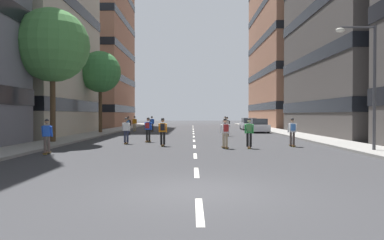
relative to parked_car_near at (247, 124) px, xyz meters
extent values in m
plane|color=#333335|center=(-7.10, -11.50, -0.70)|extent=(154.02, 154.02, 0.00)
cube|color=gray|center=(-16.75, -8.29, -0.63)|extent=(2.71, 70.59, 0.14)
cube|color=gray|center=(2.55, -8.29, -0.63)|extent=(2.71, 70.59, 0.14)
cube|color=silver|center=(-7.10, -39.17, -0.70)|extent=(0.16, 2.20, 0.01)
cube|color=silver|center=(-7.10, -34.17, -0.70)|extent=(0.16, 2.20, 0.01)
cube|color=silver|center=(-7.10, -29.17, -0.70)|extent=(0.16, 2.20, 0.01)
cube|color=silver|center=(-7.10, -24.17, -0.70)|extent=(0.16, 2.20, 0.01)
cube|color=silver|center=(-7.10, -19.17, -0.70)|extent=(0.16, 2.20, 0.01)
cube|color=silver|center=(-7.10, -14.17, -0.70)|extent=(0.16, 2.20, 0.01)
cube|color=silver|center=(-7.10, -9.17, -0.70)|extent=(0.16, 2.20, 0.01)
cube|color=silver|center=(-7.10, -4.17, -0.70)|extent=(0.16, 2.20, 0.01)
cube|color=silver|center=(-7.10, 0.83, -0.70)|extent=(0.16, 2.20, 0.01)
cube|color=silver|center=(-7.10, 5.83, -0.70)|extent=(0.16, 2.20, 0.01)
cube|color=silver|center=(-7.10, 10.83, -0.70)|extent=(0.16, 2.20, 0.01)
cube|color=silver|center=(-7.10, 15.83, -0.70)|extent=(0.16, 2.20, 0.01)
cube|color=#BCB29E|center=(-24.91, -11.77, 8.64)|extent=(13.61, 16.37, 18.67)
cube|color=black|center=(-24.91, -11.77, 2.10)|extent=(13.73, 16.49, 1.10)
cube|color=black|center=(-24.91, -11.77, 6.77)|extent=(13.73, 16.49, 1.10)
cube|color=black|center=(-24.91, -11.77, 11.44)|extent=(13.73, 16.49, 1.10)
cube|color=#9E6B51|center=(-24.91, 13.58, 18.19)|extent=(13.61, 18.15, 37.78)
cube|color=black|center=(-24.91, 13.58, 2.13)|extent=(13.73, 18.27, 1.10)
cube|color=black|center=(-24.91, 13.58, 6.86)|extent=(13.73, 18.27, 1.10)
cube|color=black|center=(-24.91, 13.58, 11.58)|extent=(13.73, 18.27, 1.10)
cube|color=black|center=(-24.91, 13.58, 16.30)|extent=(13.73, 18.27, 1.10)
cube|color=black|center=(10.71, -11.77, 2.01)|extent=(13.73, 19.16, 1.10)
cube|color=black|center=(10.71, -11.77, 6.52)|extent=(13.73, 19.16, 1.10)
cube|color=black|center=(10.71, -11.77, 11.03)|extent=(13.73, 19.16, 1.10)
cube|color=#9E6B51|center=(10.71, 13.58, 12.65)|extent=(13.61, 23.68, 26.69)
cube|color=black|center=(10.71, 13.58, 2.50)|extent=(13.73, 23.80, 1.10)
cube|color=black|center=(10.71, 13.58, 7.84)|extent=(13.73, 23.80, 1.10)
cube|color=black|center=(10.71, 13.58, 13.18)|extent=(13.73, 23.80, 1.10)
cube|color=black|center=(10.71, 13.58, 18.52)|extent=(13.73, 23.80, 1.10)
cube|color=#B2B7BF|center=(0.00, 0.04, -0.17)|extent=(1.80, 4.40, 0.70)
cube|color=#2D3338|center=(0.00, -0.11, 0.50)|extent=(1.60, 2.10, 0.64)
cylinder|color=black|center=(-0.80, 1.49, -0.38)|extent=(0.22, 0.64, 0.64)
cylinder|color=black|center=(0.80, 1.49, -0.38)|extent=(0.22, 0.64, 0.64)
cylinder|color=black|center=(-0.80, -1.41, -0.38)|extent=(0.22, 0.64, 0.64)
cylinder|color=black|center=(0.80, -1.41, -0.38)|extent=(0.22, 0.64, 0.64)
cube|color=silver|center=(0.00, -6.73, -0.17)|extent=(1.80, 4.40, 0.70)
cube|color=#2D3338|center=(0.00, -6.88, 0.50)|extent=(1.60, 2.10, 0.64)
cylinder|color=black|center=(-0.80, -5.28, -0.38)|extent=(0.22, 0.64, 0.64)
cylinder|color=black|center=(0.80, -5.28, -0.38)|extent=(0.22, 0.64, 0.64)
cylinder|color=black|center=(-0.80, -8.18, -0.38)|extent=(0.22, 0.64, 0.64)
cylinder|color=black|center=(0.80, -8.18, -0.38)|extent=(0.22, 0.64, 0.64)
cylinder|color=#4C3823|center=(-16.75, -8.86, 1.82)|extent=(0.36, 0.36, 4.76)
sphere|color=#387A3D|center=(-16.75, -8.86, 5.69)|extent=(4.25, 4.25, 4.25)
cylinder|color=#4C3823|center=(-16.75, -21.78, 1.85)|extent=(0.36, 0.36, 4.82)
sphere|color=#478442|center=(-16.75, -21.78, 6.00)|extent=(4.98, 4.98, 4.98)
cylinder|color=#3F3F44|center=(2.28, -27.60, 2.69)|extent=(0.16, 0.16, 6.50)
cylinder|color=#3F3F44|center=(1.38, -27.60, 5.84)|extent=(1.80, 0.10, 0.10)
ellipsoid|color=silver|center=(0.48, -27.60, 5.69)|extent=(0.50, 0.30, 0.24)
cube|color=brown|center=(-13.60, -10.38, -0.62)|extent=(0.27, 0.91, 0.02)
cylinder|color=#D8BF4C|center=(-13.58, -10.06, -0.66)|extent=(0.19, 0.08, 0.07)
cylinder|color=#D8BF4C|center=(-13.63, -10.70, -0.66)|extent=(0.19, 0.08, 0.07)
cylinder|color=#2D334C|center=(-13.69, -10.38, -0.21)|extent=(0.15, 0.15, 0.80)
cylinder|color=#2D334C|center=(-13.51, -10.39, -0.21)|extent=(0.15, 0.15, 0.80)
cube|color=black|center=(-13.60, -10.38, 0.47)|extent=(0.34, 0.23, 0.55)
cylinder|color=black|center=(-13.82, -10.32, 0.44)|extent=(0.11, 0.24, 0.55)
cylinder|color=black|center=(-13.38, -10.35, 0.44)|extent=(0.11, 0.24, 0.55)
sphere|color=#997051|center=(-13.60, -10.36, 0.92)|extent=(0.22, 0.22, 0.22)
sphere|color=black|center=(-13.60, -10.36, 0.97)|extent=(0.21, 0.21, 0.21)
cube|color=#3F72BF|center=(-13.62, -10.56, 0.50)|extent=(0.27, 0.18, 0.40)
cube|color=brown|center=(-11.88, -4.59, -0.62)|extent=(0.39, 0.92, 0.02)
cylinder|color=#D8BF4C|center=(-11.94, -4.28, -0.66)|extent=(0.19, 0.11, 0.07)
cylinder|color=#D8BF4C|center=(-11.81, -4.91, -0.66)|extent=(0.19, 0.11, 0.07)
cylinder|color=black|center=(-11.96, -4.61, -0.21)|extent=(0.17, 0.17, 0.80)
cylinder|color=black|center=(-11.79, -4.57, -0.21)|extent=(0.17, 0.17, 0.80)
cube|color=blue|center=(-11.88, -4.59, 0.47)|extent=(0.36, 0.26, 0.55)
cylinder|color=blue|center=(-12.10, -4.59, 0.44)|extent=(0.14, 0.24, 0.55)
cylinder|color=blue|center=(-11.67, -4.50, 0.44)|extent=(0.14, 0.24, 0.55)
sphere|color=beige|center=(-11.88, -4.57, 0.92)|extent=(0.22, 0.22, 0.22)
sphere|color=black|center=(-11.88, -4.57, 0.97)|extent=(0.21, 0.21, 0.21)
cube|color=brown|center=(-5.32, -25.39, -0.62)|extent=(0.40, 0.92, 0.02)
cylinder|color=#D8BF4C|center=(-5.39, -25.08, -0.66)|extent=(0.19, 0.11, 0.07)
cylinder|color=#D8BF4C|center=(-5.25, -25.70, -0.66)|extent=(0.19, 0.11, 0.07)
cylinder|color=tan|center=(-5.41, -25.41, -0.21)|extent=(0.17, 0.17, 0.80)
cylinder|color=tan|center=(-5.23, -25.37, -0.21)|extent=(0.17, 0.17, 0.80)
cube|color=white|center=(-5.32, -25.39, 0.47)|extent=(0.36, 0.27, 0.55)
cylinder|color=white|center=(-5.54, -25.39, 0.44)|extent=(0.14, 0.24, 0.55)
cylinder|color=white|center=(-5.11, -25.29, 0.44)|extent=(0.14, 0.24, 0.55)
sphere|color=tan|center=(-5.32, -25.37, 0.92)|extent=(0.22, 0.22, 0.22)
sphere|color=black|center=(-5.32, -25.37, 0.97)|extent=(0.21, 0.21, 0.21)
cube|color=#A52626|center=(-5.28, -25.57, 0.50)|extent=(0.29, 0.21, 0.40)
cube|color=brown|center=(-9.09, -23.82, -0.62)|extent=(0.23, 0.91, 0.02)
cylinder|color=#D8BF4C|center=(-9.10, -23.50, -0.66)|extent=(0.18, 0.08, 0.07)
cylinder|color=#D8BF4C|center=(-9.08, -24.14, -0.66)|extent=(0.18, 0.08, 0.07)
cylinder|color=black|center=(-9.18, -23.83, -0.21)|extent=(0.14, 0.14, 0.80)
cylinder|color=black|center=(-9.00, -23.82, -0.21)|extent=(0.14, 0.14, 0.80)
cube|color=orange|center=(-9.09, -23.82, 0.47)|extent=(0.33, 0.21, 0.55)
cylinder|color=orange|center=(-9.31, -23.78, 0.44)|extent=(0.10, 0.23, 0.55)
cylinder|color=orange|center=(-8.87, -23.77, 0.44)|extent=(0.10, 0.23, 0.55)
sphere|color=#997051|center=(-9.09, -23.80, 0.92)|extent=(0.22, 0.22, 0.22)
sphere|color=black|center=(-9.09, -23.80, 0.97)|extent=(0.21, 0.21, 0.21)
cube|color=black|center=(-9.09, -24.00, 0.50)|extent=(0.27, 0.17, 0.40)
cube|color=brown|center=(-3.71, -7.62, -0.62)|extent=(0.29, 0.92, 0.02)
cylinder|color=#D8BF4C|center=(-3.74, -7.30, -0.66)|extent=(0.19, 0.09, 0.07)
cylinder|color=#D8BF4C|center=(-3.68, -7.94, -0.66)|extent=(0.19, 0.09, 0.07)
cylinder|color=tan|center=(-3.80, -7.63, -0.21)|extent=(0.15, 0.15, 0.80)
cylinder|color=tan|center=(-3.62, -7.61, -0.21)|extent=(0.15, 0.15, 0.80)
cube|color=white|center=(-3.71, -7.62, 0.47)|extent=(0.34, 0.23, 0.55)
cylinder|color=white|center=(-3.93, -7.59, 0.44)|extent=(0.11, 0.24, 0.55)
cylinder|color=white|center=(-3.49, -7.55, 0.44)|extent=(0.11, 0.24, 0.55)
sphere|color=tan|center=(-3.71, -7.60, 0.92)|extent=(0.22, 0.22, 0.22)
sphere|color=black|center=(-3.71, -7.60, 0.97)|extent=(0.21, 0.21, 0.21)
cube|color=beige|center=(-3.69, -7.80, 0.50)|extent=(0.27, 0.19, 0.40)
cube|color=brown|center=(-3.90, -25.29, -0.62)|extent=(0.33, 0.92, 0.02)
cylinder|color=#D8BF4C|center=(-3.86, -24.98, -0.66)|extent=(0.19, 0.09, 0.07)
cylinder|color=#D8BF4C|center=(-3.95, -25.61, -0.66)|extent=(0.19, 0.09, 0.07)
cylinder|color=black|center=(-3.99, -25.28, -0.21)|extent=(0.16, 0.16, 0.80)
cylinder|color=black|center=(-3.81, -25.31, -0.21)|extent=(0.16, 0.16, 0.80)
cube|color=green|center=(-3.90, -25.29, 0.47)|extent=(0.35, 0.24, 0.55)
cylinder|color=green|center=(-4.11, -25.21, 0.44)|extent=(0.12, 0.24, 0.55)
cylinder|color=green|center=(-3.68, -25.28, 0.44)|extent=(0.12, 0.24, 0.55)
sphere|color=beige|center=(-3.90, -25.27, 0.92)|extent=(0.22, 0.22, 0.22)
sphere|color=black|center=(-3.90, -25.27, 0.97)|extent=(0.21, 0.21, 0.21)
cube|color=#4C8C4C|center=(-3.93, -25.47, 0.50)|extent=(0.28, 0.20, 0.40)
cube|color=brown|center=(-14.54, -28.39, -0.62)|extent=(0.29, 0.92, 0.02)
cylinder|color=#D8BF4C|center=(-14.57, -28.08, -0.66)|extent=(0.19, 0.09, 0.07)
cylinder|color=#D8BF4C|center=(-14.51, -28.71, -0.66)|extent=(0.19, 0.09, 0.07)
cylinder|color=#594C47|center=(-14.63, -28.40, -0.21)|extent=(0.15, 0.15, 0.80)
cylinder|color=#594C47|center=(-14.45, -28.39, -0.21)|extent=(0.15, 0.15, 0.80)
cube|color=blue|center=(-14.54, -28.39, 0.47)|extent=(0.34, 0.23, 0.55)
cylinder|color=blue|center=(-14.76, -28.37, 0.44)|extent=(0.11, 0.24, 0.55)
cylinder|color=blue|center=(-14.33, -28.32, 0.44)|extent=(0.11, 0.24, 0.55)
sphere|color=#997051|center=(-14.54, -28.37, 0.92)|extent=(0.22, 0.22, 0.22)
sphere|color=black|center=(-14.54, -28.37, 0.97)|extent=(0.21, 0.21, 0.21)
cube|color=brown|center=(-14.05, -3.53, -0.62)|extent=(0.23, 0.91, 0.02)
cylinder|color=#D8BF4C|center=(-14.04, -3.21, -0.66)|extent=(0.18, 0.08, 0.07)
cylinder|color=#D8BF4C|center=(-14.06, -3.85, -0.66)|extent=(0.18, 0.08, 0.07)
cylinder|color=tan|center=(-14.14, -3.53, -0.21)|extent=(0.15, 0.15, 0.80)
cylinder|color=tan|center=(-13.96, -3.53, -0.21)|extent=(0.15, 0.15, 0.80)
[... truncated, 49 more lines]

